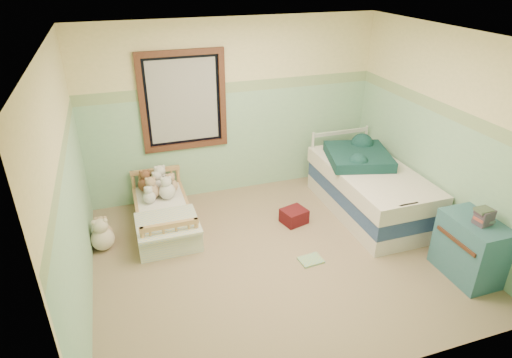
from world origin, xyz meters
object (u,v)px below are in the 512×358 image
object	(u,v)px
red_pillow	(294,216)
floor_book	(311,260)
plush_floor_tan	(103,233)
dresser	(470,248)
twin_bed_frame	(368,205)
toddler_bed_frame	(164,221)
plush_floor_cream	(103,239)

from	to	relation	value
red_pillow	floor_book	world-z (taller)	red_pillow
plush_floor_tan	dresser	size ratio (longest dim) A/B	0.34
dresser	red_pillow	size ratio (longest dim) A/B	2.28
floor_book	twin_bed_frame	bearing A→B (deg)	27.24
toddler_bed_frame	red_pillow	xyz separation A→B (m)	(1.66, -0.45, 0.01)
floor_book	red_pillow	bearing A→B (deg)	75.85
plush_floor_cream	plush_floor_tan	bearing A→B (deg)	90.00
plush_floor_tan	red_pillow	xyz separation A→B (m)	(2.43, -0.34, -0.02)
dresser	floor_book	distance (m)	1.74
twin_bed_frame	floor_book	xyz separation A→B (m)	(-1.21, -0.76, -0.10)
plush_floor_tan	floor_book	size ratio (longest dim) A/B	0.91
plush_floor_cream	floor_book	distance (m)	2.51
toddler_bed_frame	floor_book	bearing A→B (deg)	-40.11
plush_floor_tan	twin_bed_frame	bearing A→B (deg)	-6.80
red_pillow	twin_bed_frame	bearing A→B (deg)	-3.92
toddler_bed_frame	twin_bed_frame	xyz separation A→B (m)	(2.73, -0.52, 0.02)
toddler_bed_frame	dresser	distance (m)	3.68
toddler_bed_frame	twin_bed_frame	bearing A→B (deg)	-10.77
plush_floor_cream	dresser	world-z (taller)	dresser
toddler_bed_frame	twin_bed_frame	distance (m)	2.78
plush_floor_tan	floor_book	distance (m)	2.58
plush_floor_cream	twin_bed_frame	bearing A→B (deg)	-4.21
toddler_bed_frame	plush_floor_cream	xyz separation A→B (m)	(-0.77, -0.26, 0.05)
toddler_bed_frame	plush_floor_tan	bearing A→B (deg)	-172.44
toddler_bed_frame	twin_bed_frame	world-z (taller)	twin_bed_frame
plush_floor_tan	floor_book	bearing A→B (deg)	-27.23
twin_bed_frame	toddler_bed_frame	bearing A→B (deg)	169.23
toddler_bed_frame	plush_floor_tan	world-z (taller)	plush_floor_tan
toddler_bed_frame	red_pillow	size ratio (longest dim) A/B	4.41
plush_floor_cream	toddler_bed_frame	bearing A→B (deg)	18.76
plush_floor_cream	red_pillow	bearing A→B (deg)	-4.35
red_pillow	plush_floor_cream	bearing A→B (deg)	175.65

